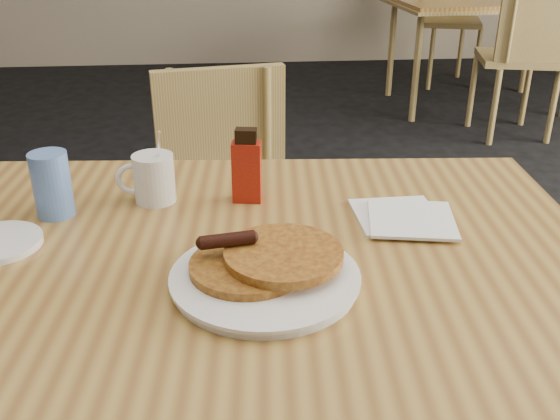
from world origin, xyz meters
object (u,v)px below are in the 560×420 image
(main_table, at_px, (237,267))
(chair_neighbor_far, at_px, (447,5))
(syrup_bottle, at_px, (247,168))
(pancake_plate, at_px, (265,271))
(coffee_mug, at_px, (153,177))
(chair_neighbor_near, at_px, (528,42))
(neighbor_table, at_px, (484,4))
(blue_tumbler, at_px, (52,184))
(chair_main_far, at_px, (223,192))

(main_table, height_order, chair_neighbor_far, chair_neighbor_far)
(chair_neighbor_far, distance_m, syrup_bottle, 4.30)
(chair_neighbor_far, relative_size, pancake_plate, 3.39)
(chair_neighbor_far, relative_size, syrup_bottle, 6.72)
(pancake_plate, height_order, coffee_mug, coffee_mug)
(chair_neighbor_far, distance_m, coffee_mug, 4.36)
(chair_neighbor_near, height_order, coffee_mug, chair_neighbor_near)
(neighbor_table, bearing_deg, chair_neighbor_near, -90.92)
(main_table, height_order, pancake_plate, pancake_plate)
(coffee_mug, xyz_separation_m, syrup_bottle, (0.19, -0.01, 0.02))
(syrup_bottle, bearing_deg, main_table, -89.37)
(blue_tumbler, bearing_deg, main_table, -25.08)
(chair_neighbor_near, bearing_deg, chair_main_far, -121.40)
(main_table, distance_m, neighbor_table, 3.79)
(chair_neighbor_near, distance_m, syrup_bottle, 2.97)
(chair_neighbor_far, bearing_deg, chair_neighbor_near, -74.63)
(neighbor_table, relative_size, pancake_plate, 4.42)
(chair_neighbor_far, distance_m, chair_neighbor_near, 1.52)
(chair_neighbor_near, relative_size, syrup_bottle, 6.55)
(chair_neighbor_near, height_order, syrup_bottle, chair_neighbor_near)
(syrup_bottle, bearing_deg, chair_neighbor_near, 62.96)
(pancake_plate, distance_m, syrup_bottle, 0.32)
(blue_tumbler, bearing_deg, chair_neighbor_far, 61.72)
(main_table, bearing_deg, chair_neighbor_far, 66.57)
(chair_main_far, relative_size, chair_neighbor_near, 0.88)
(pancake_plate, relative_size, syrup_bottle, 1.98)
(chair_main_far, relative_size, syrup_bottle, 5.76)
(main_table, bearing_deg, blue_tumbler, 154.92)
(chair_main_far, distance_m, coffee_mug, 0.63)
(chair_neighbor_far, relative_size, blue_tumbler, 8.06)
(coffee_mug, relative_size, blue_tumbler, 1.22)
(neighbor_table, xyz_separation_m, chair_neighbor_near, (-0.01, -0.75, -0.11))
(chair_main_far, relative_size, coffee_mug, 5.68)
(main_table, distance_m, pancake_plate, 0.14)
(neighbor_table, relative_size, syrup_bottle, 8.74)
(neighbor_table, height_order, chair_neighbor_far, chair_neighbor_far)
(neighbor_table, height_order, chair_neighbor_near, chair_neighbor_near)
(main_table, distance_m, chair_neighbor_near, 3.14)
(main_table, relative_size, blue_tumbler, 10.90)
(main_table, height_order, blue_tumbler, blue_tumbler)
(main_table, height_order, chair_main_far, chair_main_far)
(chair_neighbor_far, bearing_deg, neighbor_table, -74.74)
(pancake_plate, distance_m, coffee_mug, 0.39)
(syrup_bottle, height_order, blue_tumbler, syrup_bottle)
(main_table, bearing_deg, chair_neighbor_near, 55.93)
(chair_neighbor_near, bearing_deg, neighbor_table, 101.90)
(main_table, distance_m, chair_neighbor_far, 4.48)
(chair_neighbor_near, bearing_deg, chair_neighbor_far, 101.79)
(chair_neighbor_far, relative_size, chair_neighbor_near, 1.02)
(syrup_bottle, bearing_deg, coffee_mug, -175.73)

